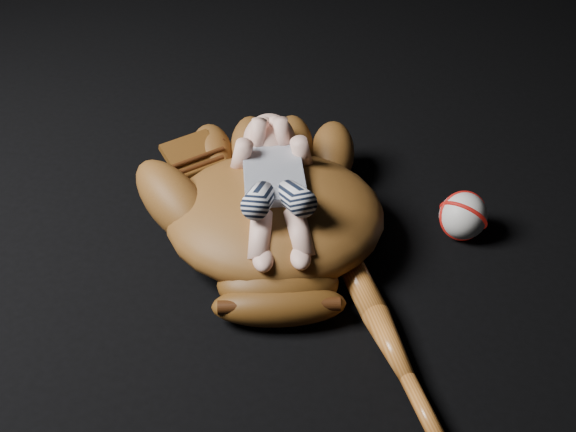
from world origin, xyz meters
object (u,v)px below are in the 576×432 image
(newborn_baby, at_px, (275,184))
(baseball, at_px, (463,216))
(baseball_bat, at_px, (382,327))
(baseball_glove, at_px, (275,207))

(newborn_baby, distance_m, baseball, 0.34)
(baseball, bearing_deg, baseball_bat, -114.39)
(baseball_glove, xyz_separation_m, newborn_baby, (0.00, -0.00, 0.05))
(baseball_glove, distance_m, baseball, 0.33)
(baseball, bearing_deg, baseball_glove, -165.61)
(newborn_baby, xyz_separation_m, baseball_bat, (0.20, -0.18, -0.11))
(baseball_bat, relative_size, baseball, 5.62)
(newborn_baby, height_order, baseball, newborn_baby)
(newborn_baby, height_order, baseball_bat, newborn_baby)
(newborn_baby, xyz_separation_m, baseball, (0.32, 0.09, -0.09))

